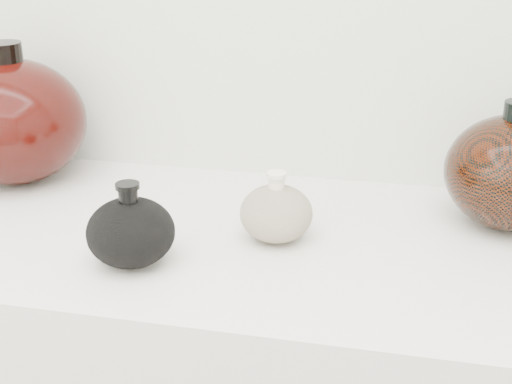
# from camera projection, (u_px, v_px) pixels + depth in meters

# --- Properties ---
(black_gourd_vase) EXTENTS (0.15, 0.15, 0.11)m
(black_gourd_vase) POSITION_uv_depth(u_px,v_px,m) (131.00, 232.00, 0.93)
(black_gourd_vase) COLOR black
(black_gourd_vase) RESTS_ON display_counter
(cream_gourd_vase) EXTENTS (0.11, 0.11, 0.10)m
(cream_gourd_vase) POSITION_uv_depth(u_px,v_px,m) (276.00, 213.00, 1.00)
(cream_gourd_vase) COLOR beige
(cream_gourd_vase) RESTS_ON display_counter
(left_round_pot) EXTENTS (0.28, 0.28, 0.24)m
(left_round_pot) POSITION_uv_depth(u_px,v_px,m) (12.00, 121.00, 1.20)
(left_round_pot) COLOR black
(left_round_pot) RESTS_ON display_counter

